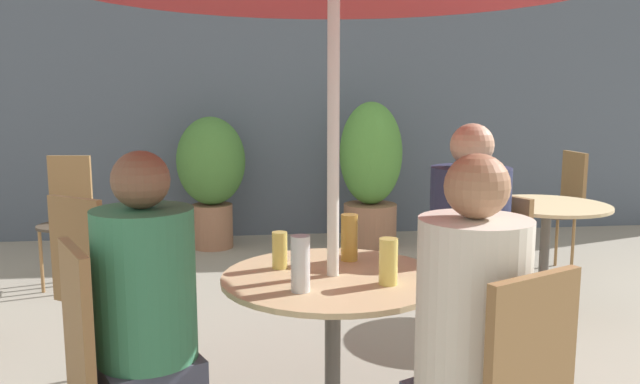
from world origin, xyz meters
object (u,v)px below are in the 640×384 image
at_px(seated_person_1, 468,329).
at_px(potted_plant_1, 371,171).
at_px(seated_person_2, 466,244).
at_px(cafe_table_near, 333,315).
at_px(beer_glass_3, 300,264).
at_px(bistro_chair_6, 93,279).
at_px(seated_person_0, 150,305).
at_px(bistro_chair_4, 68,209).
at_px(beer_glass_2, 280,250).
at_px(bistro_chair_0, 106,366).
at_px(potted_plant_0, 211,171).
at_px(beer_glass_1, 349,237).
at_px(bistro_chair_3, 564,200).
at_px(cafe_table_far, 546,232).
at_px(bistro_chair_2, 488,281).
at_px(beer_glass_0, 388,262).

bearing_deg(seated_person_1, potted_plant_1, -122.93).
bearing_deg(seated_person_2, cafe_table_near, -90.00).
xyz_separation_m(seated_person_1, beer_glass_3, (-0.43, 0.44, 0.08)).
xyz_separation_m(bistro_chair_6, seated_person_0, (0.39, -0.89, 0.17)).
xyz_separation_m(bistro_chair_4, beer_glass_2, (1.41, -2.30, 0.23)).
xyz_separation_m(bistro_chair_0, seated_person_2, (1.36, 0.65, 0.19)).
height_order(beer_glass_3, potted_plant_0, potted_plant_0).
xyz_separation_m(seated_person_0, beer_glass_1, (0.71, 0.49, 0.08)).
bearing_deg(bistro_chair_3, seated_person_1, -34.36).
distance_m(beer_glass_1, beer_glass_2, 0.30).
bearing_deg(cafe_table_far, bistro_chair_6, -163.22).
xyz_separation_m(bistro_chair_2, beer_glass_2, (-0.94, -0.24, 0.23)).
bearing_deg(beer_glass_1, bistro_chair_4, 127.47).
distance_m(seated_person_0, seated_person_1, 0.97).
bearing_deg(bistro_chair_0, beer_glass_0, -102.01).
xyz_separation_m(seated_person_0, potted_plant_0, (-0.00, 3.71, -0.02)).
bearing_deg(bistro_chair_6, seated_person_2, -154.47).
bearing_deg(potted_plant_0, bistro_chair_3, -21.29).
xyz_separation_m(cafe_table_near, bistro_chair_2, (0.75, 0.35, -0.00)).
height_order(bistro_chair_0, beer_glass_0, bistro_chair_0).
height_order(bistro_chair_0, bistro_chair_3, same).
bearing_deg(beer_glass_3, seated_person_2, 31.94).
height_order(bistro_chair_0, beer_glass_3, bistro_chair_0).
relative_size(seated_person_2, potted_plant_1, 0.95).
bearing_deg(seated_person_2, bistro_chair_4, -159.12).
relative_size(bistro_chair_3, beer_glass_1, 5.00).
xyz_separation_m(bistro_chair_2, potted_plant_0, (-1.37, 3.06, 0.14)).
bearing_deg(beer_glass_3, bistro_chair_3, 47.62).
bearing_deg(bistro_chair_4, beer_glass_2, -51.06).
bearing_deg(potted_plant_0, potted_plant_1, -4.65).
xyz_separation_m(bistro_chair_6, seated_person_2, (1.62, -0.30, 0.19)).
height_order(seated_person_0, beer_glass_1, seated_person_0).
bearing_deg(seated_person_0, bistro_chair_0, 90.00).
xyz_separation_m(beer_glass_2, potted_plant_1, (1.00, 3.18, -0.09)).
bearing_deg(bistro_chair_4, cafe_table_near, -49.07).
bearing_deg(cafe_table_far, bistro_chair_2, -127.60).
height_order(cafe_table_near, beer_glass_0, beer_glass_0).
xyz_separation_m(seated_person_1, potted_plant_0, (-0.91, 4.03, -0.03)).
height_order(bistro_chair_3, potted_plant_1, potted_plant_1).
bearing_deg(bistro_chair_6, cafe_table_near, -174.52).
relative_size(seated_person_1, beer_glass_0, 7.41).
distance_m(cafe_table_far, bistro_chair_3, 1.17).
relative_size(cafe_table_near, beer_glass_1, 4.40).
bearing_deg(bistro_chair_0, beer_glass_2, -75.18).
relative_size(bistro_chair_4, seated_person_2, 0.75).
relative_size(bistro_chair_4, seated_person_1, 0.77).
distance_m(bistro_chair_4, beer_glass_0, 3.12).
height_order(cafe_table_far, beer_glass_3, beer_glass_3).
bearing_deg(seated_person_2, beer_glass_1, -105.46).
xyz_separation_m(beer_glass_0, beer_glass_1, (-0.08, 0.34, 0.01)).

